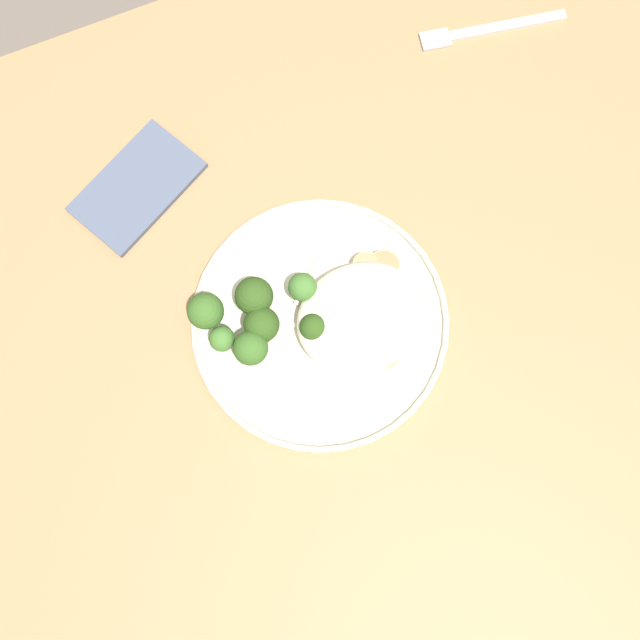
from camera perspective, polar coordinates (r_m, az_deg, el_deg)
The scene contains 24 objects.
ground at distance 1.51m, azimuth 2.02°, elevation -6.59°, with size 6.00×6.00×0.00m, color #665B51.
wooden_dining_table at distance 0.85m, azimuth 3.55°, elevation -2.49°, with size 1.40×1.00×0.74m.
dinner_plate at distance 0.77m, azimuth -0.00°, elevation -0.18°, with size 0.29×0.29×0.02m.
noodle_bed at distance 0.75m, azimuth 3.77°, elevation 0.37°, with size 0.14×0.12×0.04m.
seared_scallop_large_seared at distance 0.76m, azimuth 0.22°, elevation 1.27°, with size 0.03×0.03×0.02m.
seared_scallop_tiny_bay at distance 0.75m, azimuth 5.57°, elevation -2.78°, with size 0.03×0.03×0.01m.
seared_scallop_right_edge at distance 0.77m, azimuth 5.38°, elevation 4.48°, with size 0.04×0.04×0.02m.
seared_scallop_on_noodles at distance 0.77m, azimuth 7.62°, elevation 1.76°, with size 0.03×0.03×0.01m.
seared_scallop_half_hidden at distance 0.75m, azimuth 4.00°, elevation -1.56°, with size 0.02×0.02×0.01m.
seared_scallop_rear_pale at distance 0.77m, azimuth 3.88°, elevation 4.53°, with size 0.03×0.03×0.02m.
seared_scallop_left_edge at distance 0.76m, azimuth 4.89°, elevation 0.54°, with size 0.03×0.03×0.02m.
broccoli_floret_center_pile at distance 0.73m, azimuth -5.81°, elevation -2.38°, with size 0.04×0.04×0.06m.
broccoli_floret_tall_stalk at distance 0.74m, azimuth -0.57°, elevation -0.64°, with size 0.03×0.03×0.04m.
broccoli_floret_rear_charred at distance 0.74m, azimuth -5.54°, elevation 2.00°, with size 0.04×0.04×0.06m.
broccoli_floret_small_sprig at distance 0.73m, azimuth -4.91°, elevation -0.39°, with size 0.04×0.04×0.05m.
broccoli_floret_right_tilted at distance 0.74m, azimuth -1.48°, elevation 2.76°, with size 0.03×0.03×0.04m.
broccoli_floret_near_rim at distance 0.74m, azimuth -9.56°, elevation 0.73°, with size 0.04×0.04×0.06m.
broccoli_floret_beside_noodles at distance 0.74m, azimuth -8.19°, elevation -1.62°, with size 0.03×0.03×0.04m.
onion_sliver_long_sliver at distance 0.76m, azimuth -4.32°, elevation -1.25°, with size 0.04×0.01×0.00m, color silver.
onion_sliver_pale_crescent at distance 0.77m, azimuth -1.08°, elevation 3.21°, with size 0.06×0.01×0.00m, color silver.
onion_sliver_curled_piece at distance 0.76m, azimuth -3.71°, elevation 0.10°, with size 0.06×0.01×0.00m, color silver.
onion_sliver_short_strip at distance 0.76m, azimuth -4.95°, elevation -2.69°, with size 0.05×0.01×0.00m, color silver.
dinner_fork at distance 0.95m, azimuth 13.85°, elevation 22.56°, with size 0.19×0.05×0.00m.
folded_napkin at distance 0.85m, azimuth -15.05°, elevation 10.70°, with size 0.15×0.09×0.01m, color #4C566B.
Camera 1 is at (0.10, 0.11, 1.50)m, focal length 38.20 mm.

